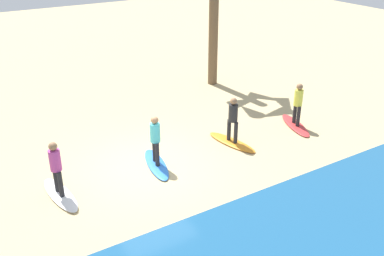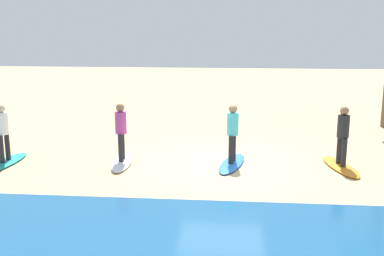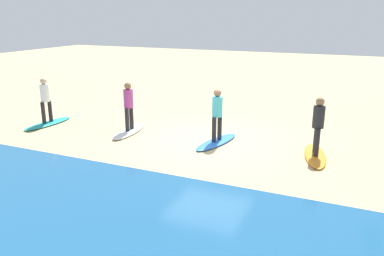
{
  "view_description": "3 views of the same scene",
  "coord_description": "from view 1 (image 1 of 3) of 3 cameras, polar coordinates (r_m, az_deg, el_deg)",
  "views": [
    {
      "loc": [
        5.05,
        10.98,
        7.13
      ],
      "look_at": [
        -1.31,
        0.59,
        1.3
      ],
      "focal_mm": 40.6,
      "sensor_mm": 36.0,
      "label": 1
    },
    {
      "loc": [
        -0.3,
        12.79,
        3.87
      ],
      "look_at": [
        0.8,
        0.55,
        1.15
      ],
      "focal_mm": 43.81,
      "sensor_mm": 36.0,
      "label": 2
    },
    {
      "loc": [
        -4.29,
        11.03,
        3.93
      ],
      "look_at": [
        0.05,
        1.21,
        0.77
      ],
      "focal_mm": 36.59,
      "sensor_mm": 36.0,
      "label": 3
    }
  ],
  "objects": [
    {
      "name": "ground_plane",
      "position": [
        14.04,
        -5.85,
        -5.1
      ],
      "size": [
        60.0,
        60.0,
        0.0
      ],
      "primitive_type": "plane",
      "color": "tan"
    },
    {
      "name": "surfboard_red",
      "position": [
        17.11,
        13.42,
        0.37
      ],
      "size": [
        1.2,
        2.17,
        0.09
      ],
      "primitive_type": "ellipsoid",
      "rotation": [
        0.0,
        0.0,
        1.24
      ],
      "color": "red",
      "rests_on": "ground"
    },
    {
      "name": "surfer_red",
      "position": [
        16.72,
        13.76,
        3.44
      ],
      "size": [
        0.32,
        0.44,
        1.64
      ],
      "color": "#232328",
      "rests_on": "surfboard_red"
    },
    {
      "name": "surfboard_orange",
      "position": [
        15.43,
        5.25,
        -1.87
      ],
      "size": [
        0.97,
        2.17,
        0.09
      ],
      "primitive_type": "ellipsoid",
      "rotation": [
        0.0,
        0.0,
        1.77
      ],
      "color": "orange",
      "rests_on": "ground"
    },
    {
      "name": "surfer_orange",
      "position": [
        15.0,
        5.4,
        1.49
      ],
      "size": [
        0.32,
        0.45,
        1.64
      ],
      "color": "#232328",
      "rests_on": "surfboard_orange"
    },
    {
      "name": "surfboard_blue",
      "position": [
        14.07,
        -4.7,
        -4.76
      ],
      "size": [
        0.99,
        2.17,
        0.09
      ],
      "primitive_type": "ellipsoid",
      "rotation": [
        0.0,
        0.0,
        1.36
      ],
      "color": "blue",
      "rests_on": "ground"
    },
    {
      "name": "surfer_blue",
      "position": [
        13.6,
        -4.85,
        -1.15
      ],
      "size": [
        0.32,
        0.45,
        1.64
      ],
      "color": "#232328",
      "rests_on": "surfboard_blue"
    },
    {
      "name": "surfboard_white",
      "position": [
        13.12,
        -16.9,
        -8.37
      ],
      "size": [
        0.77,
        2.15,
        0.09
      ],
      "primitive_type": "ellipsoid",
      "rotation": [
        0.0,
        0.0,
        1.67
      ],
      "color": "white",
      "rests_on": "ground"
    },
    {
      "name": "surfer_white",
      "position": [
        12.61,
        -17.47,
        -4.62
      ],
      "size": [
        0.32,
        0.46,
        1.64
      ],
      "color": "#232328",
      "rests_on": "surfboard_white"
    }
  ]
}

